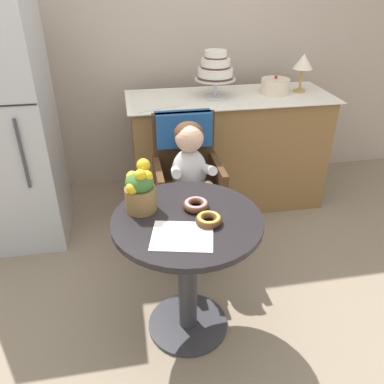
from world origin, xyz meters
The scene contains 14 objects.
ground_plane centered at (0.00, 0.00, 0.00)m, with size 8.00×8.00×0.00m, color gray.
back_wall centered at (0.00, 1.85, 1.35)m, with size 4.80×0.10×2.70m, color #B2A393.
cafe_table centered at (0.00, 0.00, 0.51)m, with size 0.72×0.72×0.72m.
wicker_chair centered at (0.12, 0.74, 0.64)m, with size 0.42×0.45×0.95m.
seated_child centered at (0.12, 0.58, 0.68)m, with size 0.27×0.32×0.73m.
paper_napkin centered at (-0.05, -0.14, 0.72)m, with size 0.27×0.22×0.00m, color white.
donut_front centered at (0.09, -0.06, 0.74)m, with size 0.12×0.12×0.04m.
donut_mid centered at (0.06, 0.07, 0.74)m, with size 0.13×0.13×0.04m.
flower_vase centered at (-0.21, 0.11, 0.83)m, with size 0.15×0.15×0.25m.
display_counter centered at (0.55, 1.30, 0.45)m, with size 1.56×0.62×0.90m.
tiered_cake_stand centered at (0.43, 1.30, 1.10)m, with size 0.30×0.30×0.34m.
round_layer_cake centered at (0.90, 1.31, 0.96)m, with size 0.22×0.22×0.14m.
table_lamp centered at (1.11, 1.33, 1.12)m, with size 0.15×0.15×0.28m.
refrigerator centered at (-1.05, 1.10, 0.85)m, with size 0.64×0.63×1.70m.
Camera 1 is at (-0.25, -1.51, 1.74)m, focal length 36.55 mm.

